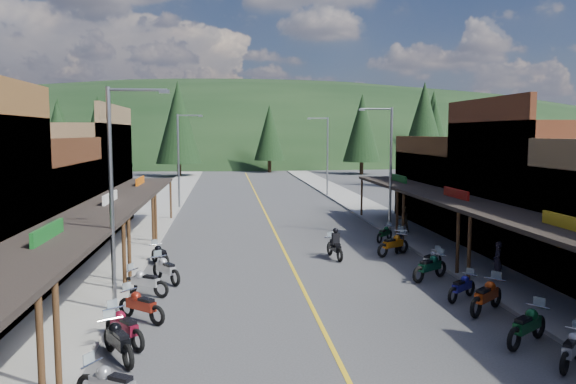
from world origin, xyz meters
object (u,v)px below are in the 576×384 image
object	(u,v)px
streetlight_1	(180,156)
pine_1	(98,128)
streetlight_0	(115,189)
pedestrian_east_a	(498,260)
bike_west_6	(145,281)
bike_east_6	(430,266)
streetlight_2	(388,165)
pine_10	(111,130)
shop_east_2	(549,188)
pedestrian_east_b	(403,219)
bike_east_5	(462,286)
streetlight_3	(326,153)
bike_east_3	(527,324)
shop_west_3	(59,178)
bike_east_4	(487,294)
pine_8	(57,137)
pine_6	(519,133)
pine_9	(435,133)
pine_3	(269,133)
pine_7	(59,128)
bike_east_10	(385,233)
shop_east_3	(469,189)
bike_east_2	(572,348)
bike_west_7	(166,268)
pine_4	(362,128)
bike_west_2	(112,384)
bike_east_8	(393,243)
rider_on_bike	(335,246)
pine_11	(424,127)
bike_east_9	(399,240)
bike_west_4	(124,326)
bike_west_3	(118,339)
pine_2	(178,122)
shop_west_2	(1,215)
bike_west_5	(141,304)
bike_west_8	(160,254)

from	to	relation	value
streetlight_1	pine_1	world-z (taller)	pine_1
streetlight_0	pedestrian_east_a	xyz separation A→B (m)	(15.44, 2.60, -3.49)
bike_west_6	bike_east_6	distance (m)	12.11
streetlight_2	bike_east_6	distance (m)	11.48
pine_10	shop_east_2	bearing A→B (deg)	-56.65
pedestrian_east_b	bike_east_5	bearing A→B (deg)	78.61
streetlight_3	bike_east_3	size ratio (longest dim) A/B	3.52
shop_west_3	bike_east_4	size ratio (longest dim) A/B	4.65
pine_1	pine_8	size ratio (longest dim) A/B	1.25
pine_6	pine_9	size ratio (longest dim) A/B	1.02
pine_3	pine_7	distance (m)	37.37
pedestrian_east_a	pine_3	bearing A→B (deg)	-165.47
streetlight_2	bike_east_10	world-z (taller)	streetlight_2
shop_east_3	bike_east_2	xyz separation A→B (m)	(-7.48, -23.38, -1.97)
pine_9	bike_east_10	size ratio (longest dim) A/B	5.84
bike_west_7	pine_4	bearing A→B (deg)	34.97
bike_west_2	pine_3	bearing A→B (deg)	23.78
streetlight_0	pine_1	distance (m)	77.94
pine_10	bike_east_3	bearing A→B (deg)	-68.39
bike_east_8	rider_on_bike	xyz separation A→B (m)	(-3.20, -0.41, 0.02)
pine_11	bike_east_4	bearing A→B (deg)	-107.03
bike_west_2	bike_east_10	world-z (taller)	bike_west_2
streetlight_2	bike_east_9	distance (m)	6.06
pine_6	bike_east_9	bearing A→B (deg)	-123.25
pine_8	bike_west_4	size ratio (longest dim) A/B	4.60
pine_8	bike_east_4	bearing A→B (deg)	-59.29
pine_1	bike_west_3	size ratio (longest dim) A/B	5.67
pine_7	bike_east_9	bearing A→B (deg)	-62.23
pine_6	bike_east_6	distance (m)	78.18
pine_6	bike_west_6	xyz separation A→B (m)	(-52.34, -67.84, -5.88)
pine_8	pine_11	xyz separation A→B (m)	(42.00, -2.00, 1.21)
pine_6	streetlight_1	bearing A→B (deg)	-141.58
pine_2	bike_east_5	bearing A→B (deg)	-76.00
pine_3	pine_11	distance (m)	32.26
bike_east_5	bike_east_10	distance (m)	11.77
shop_west_2	shop_east_3	size ratio (longest dim) A/B	1.00
bike_east_6	shop_west_2	bearing A→B (deg)	-136.50
streetlight_0	bike_west_5	bearing A→B (deg)	-45.97
pine_9	bike_east_8	size ratio (longest dim) A/B	4.77
shop_east_3	bike_east_2	size ratio (longest dim) A/B	5.58
streetlight_3	bike_west_5	world-z (taller)	streetlight_3
pine_3	pine_11	xyz separation A→B (m)	(16.00, -28.00, 0.70)
streetlight_2	pine_6	distance (m)	68.30
bike_west_4	pedestrian_east_a	bearing A→B (deg)	-17.11
bike_east_3	bike_west_4	bearing A→B (deg)	-131.73
shop_east_2	bike_west_7	world-z (taller)	shop_east_2
bike_east_4	bike_west_4	bearing A→B (deg)	-122.36
streetlight_2	pine_4	xyz separation A→B (m)	(11.05, 52.00, 2.78)
pine_3	bike_east_10	world-z (taller)	pine_3
bike_west_8	rider_on_bike	xyz separation A→B (m)	(8.75, 0.42, 0.09)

